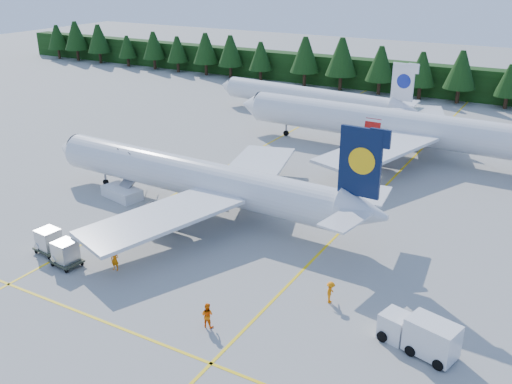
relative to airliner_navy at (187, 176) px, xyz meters
The scene contains 14 objects.
ground 18.05m from the airliner_navy, 53.39° to the right, with size 320.00×320.00×0.00m, color gray.
taxi_stripe_a 7.59m from the airliner_navy, 120.72° to the left, with size 0.25×120.00×0.01m, color yellow.
taxi_stripe_b 17.89m from the airliner_navy, 19.25° to the left, with size 0.25×120.00×0.01m, color yellow.
taxi_stripe_cross 23.08m from the airliner_navy, 62.41° to the right, with size 80.00×0.25×0.01m, color yellow.
treeline_hedge 68.60m from the airliner_navy, 81.14° to the left, with size 220.00×4.00×6.00m, color black.
airliner_navy is the anchor object (origin of this frame).
airliner_red 30.71m from the airliner_navy, 70.00° to the left, with size 44.47×36.58×12.93m.
airliner_far_left 41.69m from the airliner_navy, 98.90° to the left, with size 36.27×6.79×10.55m.
airstairs 8.31m from the airliner_navy, behind, with size 5.06×6.87×4.19m.
service_truck 30.44m from the airliner_navy, 23.09° to the right, with size 5.67×3.24×2.58m.
uld_pair 15.64m from the airliner_navy, 101.75° to the right, with size 5.86×3.15×1.95m.
crew_a 14.50m from the airliner_navy, 79.63° to the right, with size 0.73×0.48×2.01m, color orange.
crew_b 22.10m from the airliner_navy, 50.27° to the right, with size 0.94×0.73×1.94m, color #FE6905.
crew_c 22.81m from the airliner_navy, 25.00° to the right, with size 0.75×0.51×1.82m, color orange.
Camera 1 is at (23.73, -31.01, 24.71)m, focal length 40.00 mm.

